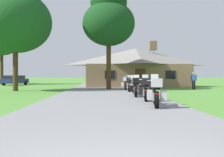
# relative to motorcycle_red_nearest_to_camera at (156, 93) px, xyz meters

# --- Properties ---
(ground_plane) EXTENTS (500.00, 500.00, 0.00)m
(ground_plane) POSITION_rel_motorcycle_red_nearest_to_camera_xyz_m (-1.94, 12.36, -0.61)
(ground_plane) COLOR #4C8433
(asphalt_driveway) EXTENTS (6.40, 80.00, 0.06)m
(asphalt_driveway) POSITION_rel_motorcycle_red_nearest_to_camera_xyz_m (-1.94, 10.36, -0.58)
(asphalt_driveway) COLOR slate
(asphalt_driveway) RESTS_ON ground
(motorcycle_red_nearest_to_camera) EXTENTS (0.92, 2.08, 1.30)m
(motorcycle_red_nearest_to_camera) POSITION_rel_motorcycle_red_nearest_to_camera_xyz_m (0.00, 0.00, 0.00)
(motorcycle_red_nearest_to_camera) COLOR black
(motorcycle_red_nearest_to_camera) RESTS_ON asphalt_driveway
(motorcycle_black_second_in_row) EXTENTS (0.89, 2.08, 1.30)m
(motorcycle_black_second_in_row) POSITION_rel_motorcycle_red_nearest_to_camera_xyz_m (0.05, 2.66, 0.00)
(motorcycle_black_second_in_row) COLOR black
(motorcycle_black_second_in_row) RESTS_ON asphalt_driveway
(motorcycle_yellow_third_in_row) EXTENTS (0.93, 2.07, 1.30)m
(motorcycle_yellow_third_in_row) POSITION_rel_motorcycle_red_nearest_to_camera_xyz_m (-0.08, 5.30, 0.00)
(motorcycle_yellow_third_in_row) COLOR black
(motorcycle_yellow_third_in_row) RESTS_ON asphalt_driveway
(motorcycle_yellow_fourth_in_row) EXTENTS (0.75, 2.08, 1.30)m
(motorcycle_yellow_fourth_in_row) POSITION_rel_motorcycle_red_nearest_to_camera_xyz_m (0.13, 7.70, 0.00)
(motorcycle_yellow_fourth_in_row) COLOR black
(motorcycle_yellow_fourth_in_row) RESTS_ON asphalt_driveway
(motorcycle_orange_fifth_in_row) EXTENTS (0.72, 2.08, 1.30)m
(motorcycle_orange_fifth_in_row) POSITION_rel_motorcycle_red_nearest_to_camera_xyz_m (0.08, 10.68, 0.01)
(motorcycle_orange_fifth_in_row) COLOR black
(motorcycle_orange_fifth_in_row) RESTS_ON asphalt_driveway
(motorcycle_silver_farthest_in_row) EXTENTS (0.83, 2.08, 1.30)m
(motorcycle_silver_farthest_in_row) POSITION_rel_motorcycle_red_nearest_to_camera_xyz_m (-0.01, 13.08, 0.00)
(motorcycle_silver_farthest_in_row) COLOR black
(motorcycle_silver_farthest_in_row) RESTS_ON asphalt_driveway
(stone_lodge) EXTENTS (12.57, 8.18, 5.61)m
(stone_lodge) POSITION_rel_motorcycle_red_nearest_to_camera_xyz_m (2.10, 22.12, 1.82)
(stone_lodge) COLOR #896B4C
(stone_lodge) RESTS_ON ground
(bystander_blue_shirt_near_lodge) EXTENTS (0.54, 0.27, 1.69)m
(bystander_blue_shirt_near_lodge) POSITION_rel_motorcycle_red_nearest_to_camera_xyz_m (6.75, 14.76, 0.34)
(bystander_blue_shirt_near_lodge) COLOR black
(bystander_blue_shirt_near_lodge) RESTS_ON ground
(tree_by_lodge_front) EXTENTS (4.91, 4.91, 10.01)m
(tree_by_lodge_front) POSITION_rel_motorcycle_red_nearest_to_camera_xyz_m (-1.47, 14.40, 6.16)
(tree_by_lodge_front) COLOR #422D19
(tree_by_lodge_front) RESTS_ON ground
(tree_left_far) EXTENTS (5.82, 5.82, 11.55)m
(tree_left_far) POSITION_rel_motorcycle_red_nearest_to_camera_xyz_m (-17.81, 31.80, 7.12)
(tree_left_far) COLOR #422D19
(tree_left_far) RESTS_ON ground
(tree_left_near) EXTENTS (6.24, 6.24, 10.78)m
(tree_left_near) POSITION_rel_motorcycle_red_nearest_to_camera_xyz_m (-9.57, 12.77, 6.07)
(tree_left_near) COLOR #422D19
(tree_left_near) RESTS_ON ground
(parked_navy_suv_far_left) EXTENTS (2.88, 4.90, 1.40)m
(parked_navy_suv_far_left) POSITION_rel_motorcycle_red_nearest_to_camera_xyz_m (-14.55, 27.91, 0.17)
(parked_navy_suv_far_left) COLOR navy
(parked_navy_suv_far_left) RESTS_ON ground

